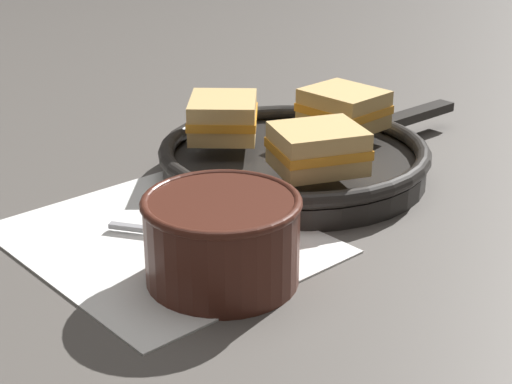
# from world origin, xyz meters

# --- Properties ---
(ground_plane) EXTENTS (4.00, 4.00, 0.00)m
(ground_plane) POSITION_xyz_m (0.00, 0.00, 0.00)
(ground_plane) COLOR #56514C
(napkin) EXTENTS (0.31, 0.27, 0.00)m
(napkin) POSITION_xyz_m (0.02, -0.02, 0.00)
(napkin) COLOR white
(napkin) RESTS_ON ground_plane
(soup_bowl) EXTENTS (0.14, 0.14, 0.08)m
(soup_bowl) POSITION_xyz_m (0.12, -0.02, 0.05)
(soup_bowl) COLOR #4C2319
(soup_bowl) RESTS_ON ground_plane
(spoon) EXTENTS (0.14, 0.11, 0.01)m
(spoon) POSITION_xyz_m (0.06, 0.01, 0.01)
(spoon) COLOR #9E9EA3
(spoon) RESTS_ON napkin
(skillet) EXTENTS (0.32, 0.45, 0.04)m
(skillet) POSITION_xyz_m (-0.03, 0.19, 0.02)
(skillet) COLOR black
(skillet) RESTS_ON ground_plane
(sandwich_near_left) EXTENTS (0.10, 0.09, 0.05)m
(sandwich_near_left) POSITION_xyz_m (-0.04, 0.27, 0.06)
(sandwich_near_left) COLOR #DBB26B
(sandwich_near_left) RESTS_ON skillet
(sandwich_near_right) EXTENTS (0.12, 0.12, 0.05)m
(sandwich_near_right) POSITION_xyz_m (-0.10, 0.14, 0.06)
(sandwich_near_right) COLOR #DBB26B
(sandwich_near_right) RESTS_ON skillet
(sandwich_far_left) EXTENTS (0.11, 0.11, 0.05)m
(sandwich_far_left) POSITION_xyz_m (0.05, 0.15, 0.06)
(sandwich_far_left) COLOR #DBB26B
(sandwich_far_left) RESTS_ON skillet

